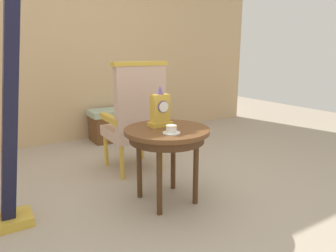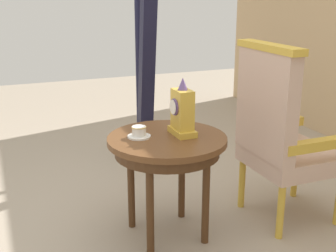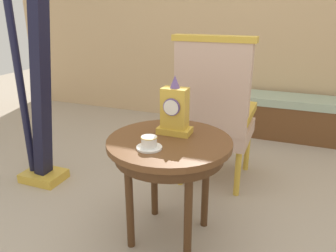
{
  "view_description": "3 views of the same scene",
  "coord_description": "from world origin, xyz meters",
  "px_view_note": "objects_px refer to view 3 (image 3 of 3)",
  "views": [
    {
      "loc": [
        -1.2,
        -2.08,
        1.23
      ],
      "look_at": [
        0.08,
        0.0,
        0.64
      ],
      "focal_mm": 32.87,
      "sensor_mm": 36.0,
      "label": 1
    },
    {
      "loc": [
        2.3,
        -0.95,
        1.44
      ],
      "look_at": [
        0.06,
        -0.04,
        0.7
      ],
      "focal_mm": 47.81,
      "sensor_mm": 36.0,
      "label": 2
    },
    {
      "loc": [
        0.65,
        -1.59,
        1.31
      ],
      "look_at": [
        -0.01,
        0.08,
        0.66
      ],
      "focal_mm": 35.2,
      "sensor_mm": 36.0,
      "label": 3
    }
  ],
  "objects_px": {
    "side_table": "(169,152)",
    "mantel_clock": "(175,111)",
    "armchair": "(215,111)",
    "teacup_left": "(149,143)",
    "harp": "(35,89)",
    "window_bench": "(285,116)"
  },
  "relations": [
    {
      "from": "teacup_left",
      "to": "harp",
      "type": "distance_m",
      "value": 1.18
    },
    {
      "from": "armchair",
      "to": "window_bench",
      "type": "xyz_separation_m",
      "value": [
        0.47,
        1.26,
        -0.37
      ]
    },
    {
      "from": "side_table",
      "to": "mantel_clock",
      "type": "distance_m",
      "value": 0.23
    },
    {
      "from": "side_table",
      "to": "armchair",
      "type": "bearing_deg",
      "value": 84.01
    },
    {
      "from": "armchair",
      "to": "harp",
      "type": "xyz_separation_m",
      "value": [
        -1.23,
        -0.46,
        0.16
      ]
    },
    {
      "from": "side_table",
      "to": "window_bench",
      "type": "height_order",
      "value": "side_table"
    },
    {
      "from": "armchair",
      "to": "teacup_left",
      "type": "bearing_deg",
      "value": -98.31
    },
    {
      "from": "armchair",
      "to": "harp",
      "type": "bearing_deg",
      "value": -159.59
    },
    {
      "from": "side_table",
      "to": "armchair",
      "type": "xyz_separation_m",
      "value": [
        0.08,
        0.73,
        0.04
      ]
    },
    {
      "from": "teacup_left",
      "to": "harp",
      "type": "height_order",
      "value": "harp"
    },
    {
      "from": "teacup_left",
      "to": "mantel_clock",
      "type": "relative_size",
      "value": 0.4
    },
    {
      "from": "mantel_clock",
      "to": "armchair",
      "type": "bearing_deg",
      "value": 82.62
    },
    {
      "from": "side_table",
      "to": "window_bench",
      "type": "relative_size",
      "value": 0.62
    },
    {
      "from": "side_table",
      "to": "mantel_clock",
      "type": "bearing_deg",
      "value": 93.27
    },
    {
      "from": "side_table",
      "to": "armchair",
      "type": "relative_size",
      "value": 0.61
    },
    {
      "from": "mantel_clock",
      "to": "side_table",
      "type": "bearing_deg",
      "value": -86.73
    },
    {
      "from": "side_table",
      "to": "mantel_clock",
      "type": "height_order",
      "value": "mantel_clock"
    },
    {
      "from": "mantel_clock",
      "to": "window_bench",
      "type": "distance_m",
      "value": 2.04
    },
    {
      "from": "harp",
      "to": "window_bench",
      "type": "xyz_separation_m",
      "value": [
        1.7,
        1.72,
        -0.53
      ]
    },
    {
      "from": "teacup_left",
      "to": "harp",
      "type": "relative_size",
      "value": 0.07
    },
    {
      "from": "mantel_clock",
      "to": "harp",
      "type": "xyz_separation_m",
      "value": [
        -1.15,
        0.17,
        -0.01
      ]
    },
    {
      "from": "side_table",
      "to": "harp",
      "type": "height_order",
      "value": "harp"
    }
  ]
}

